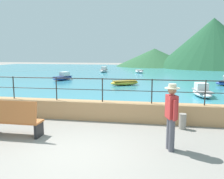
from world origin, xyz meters
The scene contains 14 objects.
ground_plane centered at (0.00, 0.00, 0.00)m, with size 120.00×120.00×0.00m, color gray.
promenade_wall centered at (0.00, 3.20, 0.35)m, with size 20.00×0.56×0.70m, color tan.
railing centered at (0.00, 3.20, 1.32)m, with size 18.44×0.04×0.90m.
lake_water centered at (0.00, 25.84, 0.03)m, with size 64.00×44.32×0.06m, color teal.
hill_main centered at (12.31, 40.11, 4.44)m, with size 20.23×20.23×8.88m, color #1E4C2D.
hill_secondary centered at (1.99, 42.91, 1.79)m, with size 15.78×15.78×3.59m, color #285633.
bench_main centered at (-2.28, 0.92, 0.56)m, with size 1.70×0.56×1.13m.
person_walking centered at (2.36, 0.71, 0.98)m, with size 0.38×0.55×1.75m.
bollard centered at (2.88, 2.56, 0.26)m, with size 0.24×0.24×0.52m, color gray.
boat_2 centered at (-0.34, 12.82, 0.26)m, with size 2.45×1.88×0.36m.
boat_3 centered at (4.69, 8.80, 0.33)m, with size 1.10×2.37×0.76m.
boat_4 centered at (0.02, 25.40, 0.26)m, with size 1.57×2.47×0.36m.
boat_6 centered at (-4.79, 25.79, 0.33)m, with size 1.04×2.35×0.76m.
boat_7 centered at (-6.50, 15.44, 0.33)m, with size 1.72×2.47×0.76m.
Camera 1 is at (1.88, -5.27, 2.49)m, focal length 37.37 mm.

